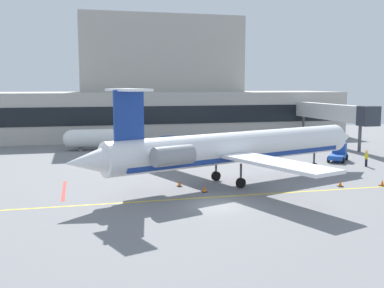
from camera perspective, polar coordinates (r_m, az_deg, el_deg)
ground at (r=35.47m, az=3.23°, el=-7.68°), size 120.00×120.00×0.11m
terminal_building at (r=82.41m, az=-7.24°, el=5.99°), size 78.36×17.51×21.36m
jet_bridge_west at (r=72.36m, az=17.22°, el=3.74°), size 2.40×20.45×6.35m
regional_jet at (r=42.73m, az=5.36°, el=-0.47°), size 31.74×23.86×8.85m
baggage_tug at (r=64.01m, az=-3.38°, el=0.01°), size 3.53×3.68×2.08m
pushback_tractor at (r=58.25m, az=17.76°, el=-1.05°), size 3.76×3.97×2.13m
fuel_tank at (r=66.10m, az=-12.31°, el=0.67°), size 8.08×2.68×2.93m
marshaller at (r=55.24m, az=20.86°, el=-1.67°), size 0.78×0.46×1.84m
safety_cone_alpha at (r=39.57m, az=1.56°, el=-5.64°), size 0.47×0.47×0.55m
safety_cone_bravo at (r=43.75m, az=17.97°, el=-4.74°), size 0.47×0.47×0.55m
safety_cone_charlie at (r=45.35m, az=22.58°, el=-4.52°), size 0.47×0.47×0.55m
safety_cone_delta at (r=41.72m, az=-1.58°, el=-4.95°), size 0.47×0.47×0.55m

